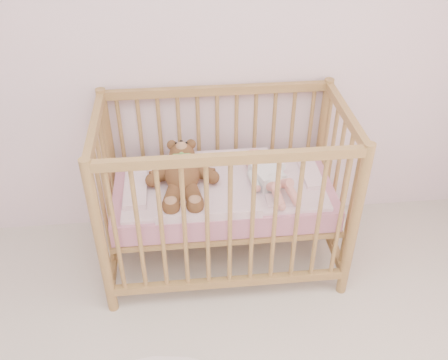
{
  "coord_description": "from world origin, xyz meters",
  "views": [
    {
      "loc": [
        0.01,
        -0.63,
        2.22
      ],
      "look_at": [
        0.23,
        1.55,
        0.62
      ],
      "focal_mm": 40.0,
      "sensor_mm": 36.0,
      "label": 1
    }
  ],
  "objects": [
    {
      "name": "crib",
      "position": [
        0.23,
        1.6,
        0.5
      ],
      "size": [
        1.36,
        0.76,
        1.0
      ],
      "primitive_type": null,
      "color": "#A67D46",
      "rests_on": "floor"
    },
    {
      "name": "blanket",
      "position": [
        0.23,
        1.6,
        0.56
      ],
      "size": [
        1.1,
        0.58,
        0.06
      ],
      "primitive_type": null,
      "color": "pink",
      "rests_on": "mattress"
    },
    {
      "name": "baby",
      "position": [
        0.47,
        1.58,
        0.64
      ],
      "size": [
        0.4,
        0.57,
        0.13
      ],
      "primitive_type": null,
      "rotation": [
        0.0,
        0.0,
        0.31
      ],
      "color": "silver",
      "rests_on": "blanket"
    },
    {
      "name": "wall_back",
      "position": [
        0.0,
        2.0,
        1.35
      ],
      "size": [
        4.0,
        0.02,
        2.7
      ],
      "primitive_type": "cube",
      "color": "silver",
      "rests_on": "floor"
    },
    {
      "name": "mattress",
      "position": [
        0.23,
        1.6,
        0.49
      ],
      "size": [
        1.22,
        0.62,
        0.13
      ],
      "primitive_type": "cube",
      "color": "#C67C9B",
      "rests_on": "crib"
    },
    {
      "name": "teddy_bear",
      "position": [
        0.0,
        1.58,
        0.65
      ],
      "size": [
        0.43,
        0.6,
        0.17
      ],
      "primitive_type": null,
      "rotation": [
        0.0,
        0.0,
        -0.02
      ],
      "color": "brown",
      "rests_on": "blanket"
    }
  ]
}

